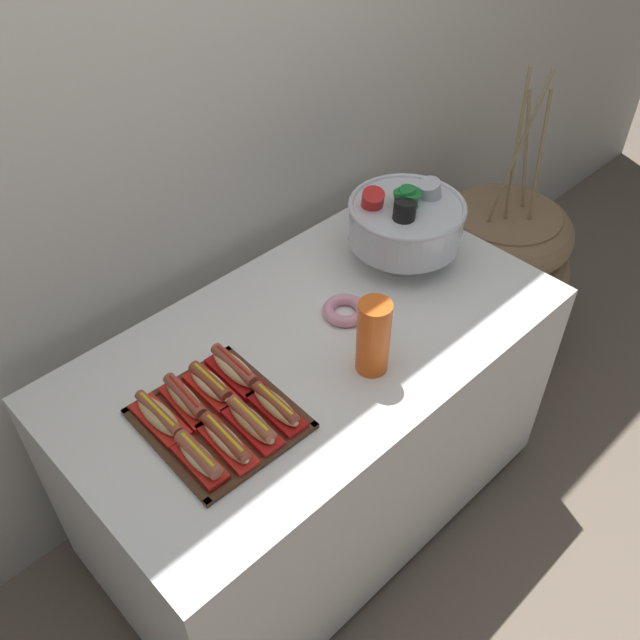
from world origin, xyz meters
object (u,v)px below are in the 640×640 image
punch_bowl (405,221)px  hot_dog_1 (226,441)px  hot_dog_6 (211,385)px  floor_vase (492,281)px  hot_dog_4 (159,417)px  hot_dog_7 (234,369)px  buffet_table (314,426)px  donut (345,310)px  hot_dog_5 (185,400)px  hot_dog_0 (199,458)px  serving_tray (219,419)px  hot_dog_2 (252,423)px  hot_dog_3 (276,407)px  cup_stack (373,337)px

punch_bowl → hot_dog_1: bearing=-166.7°
hot_dog_1 → hot_dog_6: same height
floor_vase → hot_dog_4: size_ratio=7.23×
floor_vase → hot_dog_7: floor_vase is taller
hot_dog_4 → buffet_table: bearing=-5.0°
donut → hot_dog_5: bearing=177.2°
hot_dog_4 → hot_dog_7: (0.22, -0.01, 0.00)m
hot_dog_6 → hot_dog_5: bearing=178.6°
hot_dog_0 → hot_dog_1: 0.08m
hot_dog_4 → hot_dog_6: bearing=-1.4°
hot_dog_0 → hot_dog_6: (0.15, 0.16, -0.00)m
serving_tray → buffet_table: bearing=7.1°
hot_dog_0 → hot_dog_2: bearing=-1.4°
hot_dog_6 → hot_dog_0: bearing=-133.7°
hot_dog_1 → hot_dog_4: size_ratio=1.07×
serving_tray → hot_dog_4: (-0.11, 0.09, 0.03)m
floor_vase → donut: (-0.95, -0.09, 0.49)m
hot_dog_2 → hot_dog_7: (0.08, 0.16, 0.00)m
hot_dog_3 → hot_dog_6: 0.18m
hot_dog_3 → cup_stack: cup_stack is taller
floor_vase → hot_dog_5: size_ratio=7.07×
hot_dog_2 → hot_dog_6: hot_dog_2 is taller
floor_vase → punch_bowl: (-0.64, -0.02, 0.62)m
buffet_table → hot_dog_6: bearing=173.4°
serving_tray → hot_dog_3: hot_dog_3 is taller
hot_dog_3 → punch_bowl: punch_bowl is taller
hot_dog_1 → donut: (0.53, 0.14, -0.02)m
hot_dog_2 → cup_stack: bearing=-7.8°
hot_dog_6 → hot_dog_7: size_ratio=0.91×
buffet_table → hot_dog_6: hot_dog_6 is taller
hot_dog_3 → hot_dog_4: bearing=142.3°
hot_dog_2 → buffet_table: bearing=21.7°
hot_dog_2 → hot_dog_6: 0.17m
hot_dog_5 → cup_stack: 0.49m
serving_tray → hot_dog_0: size_ratio=2.40×
serving_tray → hot_dog_3: bearing=-37.7°
buffet_table → floor_vase: size_ratio=1.14×
buffet_table → hot_dog_7: bearing=171.8°
hot_dog_5 → donut: size_ratio=1.38×
hot_dog_5 → hot_dog_6: (0.07, -0.00, -0.00)m
hot_dog_2 → hot_dog_3: (0.07, -0.00, -0.00)m
cup_stack → hot_dog_2: bearing=172.2°
floor_vase → hot_dog_0: 1.66m
hot_dog_0 → cup_stack: cup_stack is taller
hot_dog_1 → hot_dog_2: (0.07, -0.00, 0.00)m
hot_dog_3 → hot_dog_7: size_ratio=0.97×
hot_dog_4 → donut: hot_dog_4 is taller
hot_dog_5 → buffet_table: bearing=-5.6°
hot_dog_3 → hot_dog_7: bearing=88.6°
hot_dog_1 → hot_dog_7: (0.15, 0.16, 0.00)m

